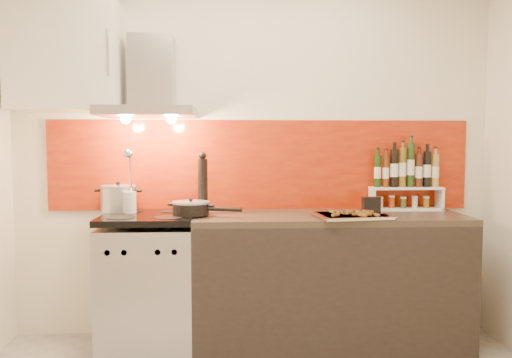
{
  "coord_description": "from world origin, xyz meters",
  "views": [
    {
      "loc": [
        -0.15,
        -2.18,
        1.37
      ],
      "look_at": [
        0.0,
        0.95,
        1.15
      ],
      "focal_mm": 35.0,
      "sensor_mm": 36.0,
      "label": 1
    }
  ],
  "objects": [
    {
      "name": "back_wall",
      "position": [
        0.0,
        1.4,
        1.3
      ],
      "size": [
        3.4,
        0.02,
        2.6
      ],
      "primitive_type": "cube",
      "color": "silver",
      "rests_on": "ground"
    },
    {
      "name": "backsplash",
      "position": [
        0.05,
        1.39,
        1.22
      ],
      "size": [
        3.0,
        0.02,
        0.64
      ],
      "primitive_type": "cube",
      "color": "maroon",
      "rests_on": "back_wall"
    },
    {
      "name": "range_stove",
      "position": [
        -0.7,
        1.1,
        0.44
      ],
      "size": [
        0.6,
        0.6,
        0.91
      ],
      "color": "#B7B7BA",
      "rests_on": "ground"
    },
    {
      "name": "counter",
      "position": [
        0.5,
        1.1,
        0.45
      ],
      "size": [
        1.8,
        0.6,
        0.9
      ],
      "color": "black",
      "rests_on": "ground"
    },
    {
      "name": "range_hood",
      "position": [
        -0.7,
        1.24,
        1.74
      ],
      "size": [
        0.62,
        0.5,
        0.61
      ],
      "color": "#B7B7BA",
      "rests_on": "back_wall"
    },
    {
      "name": "upper_cabinet",
      "position": [
        -1.25,
        1.22,
        1.95
      ],
      "size": [
        0.7,
        0.35,
        0.72
      ],
      "primitive_type": "cube",
      "color": "white",
      "rests_on": "back_wall"
    },
    {
      "name": "stock_pot",
      "position": [
        -0.93,
        1.26,
        1.0
      ],
      "size": [
        0.24,
        0.24,
        0.21
      ],
      "color": "#B7B7BA",
      "rests_on": "range_stove"
    },
    {
      "name": "saute_pan",
      "position": [
        -0.41,
        1.05,
        0.95
      ],
      "size": [
        0.46,
        0.24,
        0.11
      ],
      "color": "black",
      "rests_on": "range_stove"
    },
    {
      "name": "utensil_jar",
      "position": [
        -0.84,
        1.17,
        1.03
      ],
      "size": [
        0.09,
        0.14,
        0.44
      ],
      "color": "silver",
      "rests_on": "range_stove"
    },
    {
      "name": "pepper_mill",
      "position": [
        -0.35,
        1.19,
        1.1
      ],
      "size": [
        0.07,
        0.07,
        0.42
      ],
      "color": "black",
      "rests_on": "counter"
    },
    {
      "name": "step_shelf",
      "position": [
        1.09,
        1.3,
        1.11
      ],
      "size": [
        0.51,
        0.14,
        0.48
      ],
      "color": "white",
      "rests_on": "counter"
    },
    {
      "name": "caddy_box",
      "position": [
        0.8,
        1.15,
        0.96
      ],
      "size": [
        0.13,
        0.07,
        0.1
      ],
      "primitive_type": "cube",
      "rotation": [
        0.0,
        0.0,
        0.18
      ],
      "color": "black",
      "rests_on": "counter"
    },
    {
      "name": "baking_tray",
      "position": [
        0.62,
        0.95,
        0.92
      ],
      "size": [
        0.5,
        0.41,
        0.03
      ],
      "color": "silver",
      "rests_on": "counter"
    }
  ]
}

